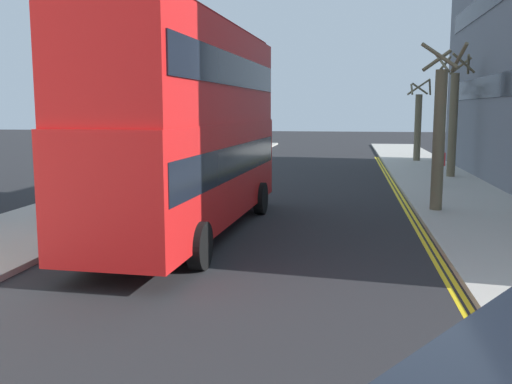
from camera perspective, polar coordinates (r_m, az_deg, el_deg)
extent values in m
cube|color=#ADA89E|center=(16.77, 23.66, -3.90)|extent=(4.00, 80.00, 0.14)
cube|color=#ADA89E|center=(18.43, -19.43, -2.63)|extent=(4.00, 80.00, 0.14)
cube|color=yellow|center=(14.45, 17.51, -5.72)|extent=(0.10, 56.00, 0.01)
cube|color=yellow|center=(14.42, 16.88, -5.72)|extent=(0.10, 56.00, 0.01)
cube|color=red|center=(15.57, -6.43, 2.10)|extent=(2.98, 10.90, 2.60)
cube|color=red|center=(15.51, -6.59, 11.50)|extent=(2.92, 10.68, 2.50)
cube|color=black|center=(15.54, -6.45, 3.19)|extent=(2.99, 10.47, 0.84)
cube|color=black|center=(15.52, -6.59, 11.87)|extent=(2.97, 10.25, 0.80)
cube|color=yellow|center=(20.67, -1.84, 7.95)|extent=(2.00, 0.15, 0.44)
cube|color=maroon|center=(15.64, -6.67, 16.26)|extent=(2.68, 9.81, 0.10)
cylinder|color=black|center=(19.27, -6.83, -0.40)|extent=(0.35, 1.05, 1.04)
cylinder|color=black|center=(18.64, 0.48, -0.63)|extent=(0.35, 1.05, 1.04)
cylinder|color=black|center=(13.20, -16.08, -4.67)|extent=(0.35, 1.05, 1.04)
cylinder|color=black|center=(12.26, -5.62, -5.37)|extent=(0.35, 1.05, 1.04)
cylinder|color=#2D2D38|center=(25.99, 17.90, 1.59)|extent=(0.22, 0.22, 0.85)
cube|color=red|center=(25.93, 17.97, 3.14)|extent=(0.34, 0.22, 0.56)
sphere|color=#9E7051|center=(25.90, 18.01, 4.00)|extent=(0.20, 0.20, 0.20)
cylinder|color=#6B6047|center=(19.42, 17.78, 4.90)|extent=(0.38, 0.38, 4.51)
cylinder|color=#6B6047|center=(19.66, 19.64, 12.54)|extent=(0.35, 1.14, 0.84)
cylinder|color=#6B6047|center=(19.88, 17.60, 12.40)|extent=(0.97, 0.34, 0.73)
cylinder|color=#6B6047|center=(18.92, 17.85, 12.83)|extent=(1.14, 0.47, 0.86)
cylinder|color=#6B6047|center=(29.47, 19.05, 6.31)|extent=(0.40, 0.40, 4.98)
cylinder|color=#6B6047|center=(29.53, 20.43, 11.86)|extent=(0.35, 1.17, 0.87)
cylinder|color=#6B6047|center=(30.01, 19.74, 11.77)|extent=(0.97, 0.72, 0.81)
cylinder|color=#6B6047|center=(29.81, 18.28, 11.96)|extent=(0.84, 1.06, 0.92)
cylinder|color=#6B6047|center=(29.18, 18.01, 12.30)|extent=(0.64, 1.52, 1.15)
cylinder|color=#6B6047|center=(29.04, 20.02, 12.01)|extent=(1.20, 0.63, 0.93)
cylinder|color=#6B6047|center=(38.14, 15.84, 6.20)|extent=(0.43, 0.43, 4.20)
cylinder|color=#6B6047|center=(38.10, 16.97, 9.98)|extent=(0.37, 1.32, 0.98)
cylinder|color=#6B6047|center=(38.85, 15.93, 10.05)|extent=(1.46, 0.20, 1.07)
cylinder|color=#6B6047|center=(38.10, 15.29, 9.86)|extent=(0.13, 0.98, 0.73)
cylinder|color=#6B6047|center=(37.65, 16.05, 9.88)|extent=(1.03, 0.16, 0.77)
cube|color=black|center=(25.28, 23.75, 9.87)|extent=(0.04, 24.64, 1.00)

